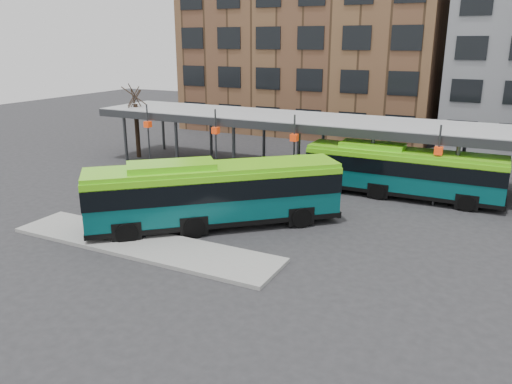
# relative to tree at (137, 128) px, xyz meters

# --- Properties ---
(ground) EXTENTS (120.00, 120.00, 0.00)m
(ground) POSITION_rel_tree_xyz_m (18.00, -12.00, -2.43)
(ground) COLOR #28282B
(ground) RESTS_ON ground
(boarding_island) EXTENTS (14.00, 3.00, 0.18)m
(boarding_island) POSITION_rel_tree_xyz_m (12.50, -15.00, -2.34)
(boarding_island) COLOR gray
(boarding_island) RESTS_ON ground
(canopy) EXTENTS (40.00, 6.53, 4.80)m
(canopy) POSITION_rel_tree_xyz_m (17.94, 0.87, 1.47)
(canopy) COLOR #999B9E
(canopy) RESTS_ON ground
(tree) EXTENTS (1.64, 1.64, 5.60)m
(tree) POSITION_rel_tree_xyz_m (0.00, 0.00, 0.00)
(tree) COLOR black
(tree) RESTS_ON ground
(building_brick) EXTENTS (26.00, 14.00, 22.00)m
(building_brick) POSITION_rel_tree_xyz_m (8.00, 20.00, 8.57)
(building_brick) COLOR brown
(building_brick) RESTS_ON ground
(bus_front) EXTENTS (11.60, 10.66, 3.59)m
(bus_front) POSITION_rel_tree_xyz_m (14.21, -11.19, -0.57)
(bus_front) COLOR #074B4D
(bus_front) RESTS_ON ground
(bus_rear) EXTENTS (11.83, 2.75, 3.26)m
(bus_rear) POSITION_rel_tree_xyz_m (21.89, -1.49, -0.74)
(bus_rear) COLOR #074B4D
(bus_rear) RESTS_ON ground
(pedestrian) EXTENTS (0.55, 0.67, 1.59)m
(pedestrian) POSITION_rel_tree_xyz_m (12.09, -14.53, -1.45)
(pedestrian) COLOR black
(pedestrian) RESTS_ON boarding_island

